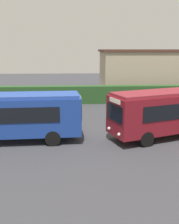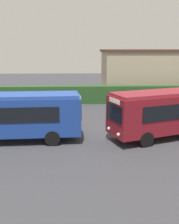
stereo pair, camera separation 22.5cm
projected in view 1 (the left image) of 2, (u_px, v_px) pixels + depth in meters
name	position (u px, v px, depth m)	size (l,w,h in m)	color
ground_plane	(122.00, 134.00, 19.29)	(99.44, 99.44, 0.00)	#38383D
bus_blue	(6.00, 115.00, 17.24)	(10.08, 2.94, 3.24)	navy
bus_maroon	(171.00, 110.00, 18.39)	(9.41, 5.42, 3.31)	maroon
hedge_row	(105.00, 94.00, 30.15)	(61.72, 1.22, 2.01)	#264C21
depot_building	(148.00, 72.00, 35.72)	(13.29, 8.20, 6.08)	tan
traffic_cone	(71.00, 109.00, 25.71)	(0.36, 0.36, 0.60)	orange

